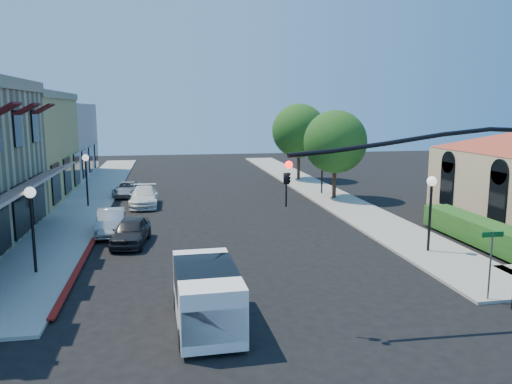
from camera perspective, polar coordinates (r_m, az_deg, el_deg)
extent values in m
plane|color=black|center=(14.41, 4.07, -17.68)|extent=(120.00, 120.00, 0.00)
cube|color=gray|center=(40.31, -17.98, -0.23)|extent=(3.50, 50.00, 0.12)
cube|color=gray|center=(41.70, 6.58, 0.48)|extent=(3.50, 50.00, 0.12)
cube|color=maroon|center=(21.75, -19.68, -8.65)|extent=(0.25, 10.00, 0.06)
cube|color=#561416|center=(24.51, -25.19, 0.34)|extent=(1.75, 17.00, 0.67)
cube|color=#501012|center=(24.15, -26.71, 8.46)|extent=(1.02, 1.50, 0.60)
cube|color=#501012|center=(27.43, -24.72, 8.62)|extent=(1.02, 1.50, 0.60)
cube|color=#501012|center=(30.74, -23.16, 8.73)|extent=(1.02, 1.50, 0.60)
cube|color=black|center=(27.53, -25.27, -1.81)|extent=(0.12, 2.60, 2.60)
cube|color=black|center=(30.78, -23.66, -0.58)|extent=(0.12, 2.60, 2.60)
cube|color=tan|center=(51.96, -24.00, 5.33)|extent=(10.00, 12.00, 7.00)
cube|color=black|center=(30.11, 25.89, -0.56)|extent=(0.12, 1.40, 2.80)
cube|color=black|center=(34.22, 20.99, 0.87)|extent=(0.12, 1.40, 2.80)
cube|color=#1F5017|center=(26.91, 23.97, -5.46)|extent=(1.40, 8.00, 1.10)
cylinder|color=#362215|center=(36.86, 8.93, 0.80)|extent=(0.28, 0.28, 2.10)
sphere|color=#1F5017|center=(36.52, 9.05, 5.69)|extent=(4.56, 4.56, 4.56)
cylinder|color=#362215|center=(46.32, 4.88, 2.76)|extent=(0.28, 0.28, 2.27)
sphere|color=#1F5017|center=(46.05, 4.94, 6.98)|extent=(4.94, 4.94, 4.94)
cylinder|color=black|center=(15.75, 17.61, 5.52)|extent=(7.80, 0.14, 0.14)
imported|color=black|center=(14.44, 3.60, 2.03)|extent=(0.20, 0.16, 1.00)
sphere|color=#FF0C0C|center=(14.23, 3.78, 3.13)|extent=(0.22, 0.22, 0.22)
cylinder|color=#595B5E|center=(18.89, 25.18, -7.79)|extent=(0.06, 0.06, 2.50)
cube|color=#0C591E|center=(18.60, 25.43, -4.40)|extent=(0.80, 0.04, 0.18)
cylinder|color=black|center=(21.65, -24.10, -4.61)|extent=(0.12, 0.12, 3.20)
sphere|color=white|center=(21.31, -24.42, -0.04)|extent=(0.44, 0.44, 0.44)
cylinder|color=black|center=(35.16, -18.76, 0.89)|extent=(0.12, 0.12, 3.20)
sphere|color=white|center=(34.95, -18.91, 3.73)|extent=(0.44, 0.44, 0.44)
cylinder|color=black|center=(24.06, 19.24, -2.95)|extent=(0.12, 0.12, 3.20)
sphere|color=white|center=(23.75, 19.47, 1.17)|extent=(0.44, 0.44, 0.44)
cylinder|color=black|center=(38.57, 7.55, 2.04)|extent=(0.12, 0.12, 3.20)
sphere|color=white|center=(38.38, 7.61, 4.63)|extent=(0.44, 0.44, 0.44)
cube|color=white|center=(15.48, -5.67, -11.65)|extent=(1.92, 4.23, 1.71)
cube|color=white|center=(13.86, -4.83, -14.68)|extent=(1.77, 0.62, 0.95)
cube|color=black|center=(13.98, -5.03, -12.35)|extent=(1.62, 0.14, 0.86)
cube|color=black|center=(15.60, -5.81, -9.81)|extent=(1.89, 2.52, 0.86)
cylinder|color=black|center=(14.39, -8.32, -16.39)|extent=(0.25, 0.63, 0.63)
cylinder|color=black|center=(17.00, -8.93, -12.21)|extent=(0.25, 0.63, 0.63)
cylinder|color=black|center=(14.56, -1.70, -15.97)|extent=(0.25, 0.63, 0.63)
cylinder|color=black|center=(17.14, -3.41, -11.93)|extent=(0.25, 0.63, 0.63)
imported|color=black|center=(25.17, -14.10, -4.37)|extent=(2.03, 4.00, 1.31)
imported|color=#AEB2B3|center=(27.47, -16.23, -3.30)|extent=(1.57, 4.03, 1.31)
imported|color=white|center=(34.68, -12.69, -0.54)|extent=(1.87, 4.50, 1.30)
imported|color=#9EA0A3|center=(38.98, -14.49, 0.33)|extent=(2.18, 4.05, 1.08)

